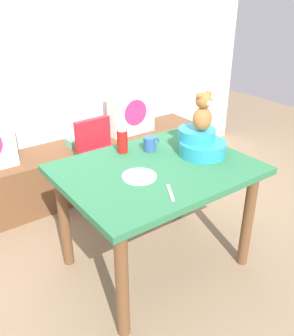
{
  "coord_description": "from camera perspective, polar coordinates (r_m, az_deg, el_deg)",
  "views": [
    {
      "loc": [
        -1.19,
        -1.54,
        1.7
      ],
      "look_at": [
        0.0,
        0.1,
        0.69
      ],
      "focal_mm": 38.46,
      "sensor_mm": 36.0,
      "label": 1
    }
  ],
  "objects": [
    {
      "name": "infant_seat_teal",
      "position": [
        2.34,
        8.48,
        3.89
      ],
      "size": [
        0.3,
        0.33,
        0.16
      ],
      "color": "teal",
      "rests_on": "dining_table"
    },
    {
      "name": "highchair",
      "position": [
        2.86,
        -7.07,
        1.95
      ],
      "size": [
        0.34,
        0.46,
        0.79
      ],
      "color": "red",
      "rests_on": "ground_plane"
    },
    {
      "name": "back_wall",
      "position": [
        3.25,
        -15.05,
        18.62
      ],
      "size": [
        4.4,
        0.1,
        2.6
      ],
      "primitive_type": "cube",
      "color": "silver",
      "rests_on": "ground_plane"
    },
    {
      "name": "dinner_plate_near",
      "position": [
        2.04,
        -1.24,
        -1.34
      ],
      "size": [
        0.2,
        0.2,
        0.01
      ],
      "primitive_type": "cylinder",
      "color": "white",
      "rests_on": "dining_table"
    },
    {
      "name": "window_bench",
      "position": [
        3.32,
        -11.13,
        -0.28
      ],
      "size": [
        2.6,
        0.44,
        0.46
      ],
      "primitive_type": "cube",
      "color": "brown",
      "rests_on": "ground_plane"
    },
    {
      "name": "table_fork",
      "position": [
        1.9,
        3.73,
        -3.9
      ],
      "size": [
        0.1,
        0.16,
        0.01
      ],
      "primitive_type": "cube",
      "rotation": [
        0.0,
        0.0,
        2.63
      ],
      "color": "silver",
      "rests_on": "dining_table"
    },
    {
      "name": "ketchup_bottle",
      "position": [
        2.34,
        -3.95,
        4.5
      ],
      "size": [
        0.07,
        0.07,
        0.18
      ],
      "color": "red",
      "rests_on": "dining_table"
    },
    {
      "name": "teddy_bear",
      "position": [
        2.27,
        8.84,
        8.69
      ],
      "size": [
        0.13,
        0.12,
        0.25
      ],
      "color": "#B26C37",
      "rests_on": "infant_seat_teal"
    },
    {
      "name": "dining_table",
      "position": [
        2.22,
        1.52,
        -2.4
      ],
      "size": [
        1.15,
        0.88,
        0.74
      ],
      "color": "#2D7247",
      "rests_on": "ground_plane"
    },
    {
      "name": "coffee_mug",
      "position": [
        2.37,
        0.45,
        3.86
      ],
      "size": [
        0.12,
        0.08,
        0.09
      ],
      "color": "#335999",
      "rests_on": "dining_table"
    },
    {
      "name": "book_stack",
      "position": [
        3.23,
        -10.76,
        4.15
      ],
      "size": [
        0.2,
        0.14,
        0.07
      ],
      "primitive_type": "cube",
      "color": "#74BF9A",
      "rests_on": "window_bench"
    },
    {
      "name": "pillow_floral_right",
      "position": [
        3.4,
        -2.5,
        9.06
      ],
      "size": [
        0.44,
        0.15,
        0.44
      ],
      "color": "white",
      "rests_on": "window_bench"
    },
    {
      "name": "ground_plane",
      "position": [
        2.59,
        1.35,
        -14.64
      ],
      "size": [
        8.0,
        8.0,
        0.0
      ],
      "primitive_type": "plane",
      "color": "#8C7256"
    }
  ]
}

